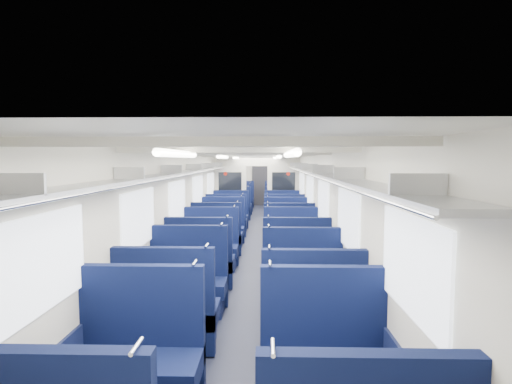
{
  "coord_description": "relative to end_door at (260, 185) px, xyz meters",
  "views": [
    {
      "loc": [
        0.31,
        -10.42,
        2.2
      ],
      "look_at": [
        0.01,
        1.1,
        1.27
      ],
      "focal_mm": 28.03,
      "sensor_mm": 36.0,
      "label": 1
    }
  ],
  "objects": [
    {
      "name": "wall_far",
      "position": [
        0.0,
        0.06,
        0.18
      ],
      "size": [
        2.8,
        0.02,
        2.35
      ],
      "primitive_type": "cube",
      "color": "beige",
      "rests_on": "floor"
    },
    {
      "name": "seat_18",
      "position": [
        -0.83,
        -6.94,
        -0.61
      ],
      "size": [
        1.15,
        0.63,
        1.27
      ],
      "color": "#0D1740",
      "rests_on": "floor"
    },
    {
      "name": "luggage_rack_left",
      "position": [
        -1.21,
        -8.94,
        0.97
      ],
      "size": [
        0.36,
        17.4,
        0.18
      ],
      "color": "#B2B5BA",
      "rests_on": "wall_left"
    },
    {
      "name": "dado_left",
      "position": [
        -1.39,
        -8.94,
        -0.65
      ],
      "size": [
        0.03,
        17.9,
        0.7
      ],
      "primitive_type": "cube",
      "color": "#101635",
      "rests_on": "floor"
    },
    {
      "name": "seat_25",
      "position": [
        0.83,
        -2.61,
        -0.61
      ],
      "size": [
        1.15,
        0.63,
        1.27
      ],
      "color": "#0D1740",
      "rests_on": "floor"
    },
    {
      "name": "floor",
      "position": [
        0.0,
        -8.94,
        -1.0
      ],
      "size": [
        2.8,
        18.0,
        0.01
      ],
      "primitive_type": "cube",
      "color": "black",
      "rests_on": "ground"
    },
    {
      "name": "seat_7",
      "position": [
        0.83,
        -13.87,
        -0.61
      ],
      "size": [
        1.15,
        0.63,
        1.27
      ],
      "color": "#0D1740",
      "rests_on": "floor"
    },
    {
      "name": "luggage_rack_right",
      "position": [
        1.21,
        -8.94,
        0.97
      ],
      "size": [
        0.36,
        17.4,
        0.18
      ],
      "color": "#B2B5BA",
      "rests_on": "wall_right"
    },
    {
      "name": "wall_right",
      "position": [
        1.4,
        -8.94,
        0.18
      ],
      "size": [
        0.02,
        18.0,
        2.35
      ],
      "primitive_type": "cube",
      "color": "beige",
      "rests_on": "floor"
    },
    {
      "name": "seat_9",
      "position": [
        0.83,
        -12.57,
        -0.61
      ],
      "size": [
        1.15,
        0.63,
        1.27
      ],
      "color": "#0D1740",
      "rests_on": "floor"
    },
    {
      "name": "seat_23",
      "position": [
        0.83,
        -3.54,
        -0.61
      ],
      "size": [
        1.15,
        0.63,
        1.27
      ],
      "color": "#0D1740",
      "rests_on": "floor"
    },
    {
      "name": "seat_17",
      "position": [
        0.83,
        -8.0,
        -0.61
      ],
      "size": [
        1.15,
        0.63,
        1.27
      ],
      "color": "#0D1740",
      "rests_on": "floor"
    },
    {
      "name": "seat_13",
      "position": [
        0.83,
        -10.32,
        -0.61
      ],
      "size": [
        1.15,
        0.63,
        1.27
      ],
      "color": "#0D1740",
      "rests_on": "floor"
    },
    {
      "name": "ceiling",
      "position": [
        0.0,
        -8.94,
        1.35
      ],
      "size": [
        2.8,
        18.0,
        0.01
      ],
      "primitive_type": "cube",
      "color": "silver",
      "rests_on": "wall_left"
    },
    {
      "name": "seat_12",
      "position": [
        -0.83,
        -10.24,
        -0.61
      ],
      "size": [
        1.15,
        0.63,
        1.27
      ],
      "color": "#0D1740",
      "rests_on": "floor"
    },
    {
      "name": "seat_24",
      "position": [
        -0.83,
        -2.48,
        -0.61
      ],
      "size": [
        1.15,
        0.63,
        1.27
      ],
      "color": "#0D1740",
      "rests_on": "floor"
    },
    {
      "name": "seat_10",
      "position": [
        -0.83,
        -11.43,
        -0.61
      ],
      "size": [
        1.15,
        0.63,
        1.27
      ],
      "color": "#0D1740",
      "rests_on": "floor"
    },
    {
      "name": "seat_16",
      "position": [
        -0.83,
        -8.03,
        -0.61
      ],
      "size": [
        1.15,
        0.63,
        1.27
      ],
      "color": "#0D1740",
      "rests_on": "floor"
    },
    {
      "name": "wall_left",
      "position": [
        -1.4,
        -8.94,
        0.18
      ],
      "size": [
        0.02,
        18.0,
        2.35
      ],
      "primitive_type": "cube",
      "color": "beige",
      "rests_on": "floor"
    },
    {
      "name": "seat_15",
      "position": [
        0.83,
        -9.22,
        -0.61
      ],
      "size": [
        1.15,
        0.63,
        1.27
      ],
      "color": "#0D1740",
      "rests_on": "floor"
    },
    {
      "name": "seat_22",
      "position": [
        -0.83,
        -3.72,
        -0.61
      ],
      "size": [
        1.15,
        0.63,
        1.27
      ],
      "color": "#0D1740",
      "rests_on": "floor"
    },
    {
      "name": "windows",
      "position": [
        0.0,
        -9.4,
        0.42
      ],
      "size": [
        2.78,
        15.6,
        0.75
      ],
      "color": "white",
      "rests_on": "wall_left"
    },
    {
      "name": "seat_27",
      "position": [
        0.83,
        -1.39,
        -0.61
      ],
      "size": [
        1.15,
        0.63,
        1.27
      ],
      "color": "#0D1740",
      "rests_on": "floor"
    },
    {
      "name": "seat_5",
      "position": [
        0.83,
        -14.95,
        -0.61
      ],
      "size": [
        1.15,
        0.63,
        1.27
      ],
      "color": "#0D1740",
      "rests_on": "floor"
    },
    {
      "name": "seat_8",
      "position": [
        -0.83,
        -12.59,
        -0.61
      ],
      "size": [
        1.15,
        0.63,
        1.27
      ],
      "color": "#0D1740",
      "rests_on": "floor"
    },
    {
      "name": "seat_21",
      "position": [
        0.83,
        -4.74,
        -0.61
      ],
      "size": [
        1.15,
        0.63,
        1.27
      ],
      "color": "#0D1740",
      "rests_on": "floor"
    },
    {
      "name": "seat_26",
      "position": [
        -0.83,
        -1.32,
        -0.61
      ],
      "size": [
        1.15,
        0.63,
        1.27
      ],
      "color": "#0D1740",
      "rests_on": "floor"
    },
    {
      "name": "bulkhead",
      "position": [
        -0.0,
        -6.28,
        0.23
      ],
      "size": [
        2.8,
        0.1,
        2.35
      ],
      "color": "beige",
      "rests_on": "floor"
    },
    {
      "name": "seat_14",
      "position": [
        -0.83,
        -9.18,
        -0.61
      ],
      "size": [
        1.15,
        0.63,
        1.27
      ],
      "color": "#0D1740",
      "rests_on": "floor"
    },
    {
      "name": "ceiling_fittings",
      "position": [
        0.0,
        -9.2,
        1.29
      ],
      "size": [
        2.7,
        16.06,
        0.11
      ],
      "color": "beige",
      "rests_on": "ceiling"
    },
    {
      "name": "end_door",
      "position": [
        0.0,
        0.0,
        0.0
      ],
      "size": [
        0.75,
        0.06,
        2.0
      ],
      "primitive_type": "cube",
      "color": "black",
      "rests_on": "floor"
    },
    {
      "name": "seat_11",
      "position": [
        0.83,
        -11.37,
        -0.61
      ],
      "size": [
        1.15,
        0.63,
        1.27
      ],
      "color": "#0D1740",
      "rests_on": "floor"
    },
    {
      "name": "seat_19",
      "position": [
        0.83,
        -6.9,
        -0.61
      ],
      "size": [
        1.15,
        0.63,
        1.27
      ],
      "color": "#0D1740",
      "rests_on": "floor"
    },
    {
      "name": "seat_20",
      "position": [
        -0.83,
        -4.88,
        -0.61
      ],
      "size": [
        1.15,
        0.63,
        1.27
      ],
      "color": "#0D1740",
      "rests_on": "floor"
    },
    {
      "name": "seat_3",
      "position": [
        0.83,
        -15.95,
        -0.61
      ],
      "size": [
        1.15,
        0.63,
        1.27
      ],
      "color": "#0D1740",
      "rests_on": "floor"
    },
    {
      "name": "seat_6",
      "position": [
        -0.83,
        -13.72,
        -0.61
      ],
      "size": [
        1.15,
        0.63,
        1.27
      ],
      "color": "#0D1740",
      "rests_on": "floor"
    },
    {
      "name": "seat_2",
      "position": [
        -0.83,
        -15.96,
        -0.61
      ],
      "size": [
        1.15,
        0.63,
        1.27
      ],
      "color": "#0D1740",
      "rests_on": "floor"
    },
    {
      "name": "dado_right",
      "position": [
        1.39,
        -8.94,
        -0.65
      ],
      "size": [
        0.03,
        17.9,
        0.7
      ],
      "primitive_type": "cube",
      "color": "#101635",
      "rests_on": "floor"
    },
    {
      "name": "seat_4",
      "position": [
        -0.83,
        -14.89,
        -0.61
      ],
      "size": [
        1.15,
        0.63,
        1.27
      ],
      "color": "#0D1740",
      "rests_on": "floor"
    }
  ]
}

